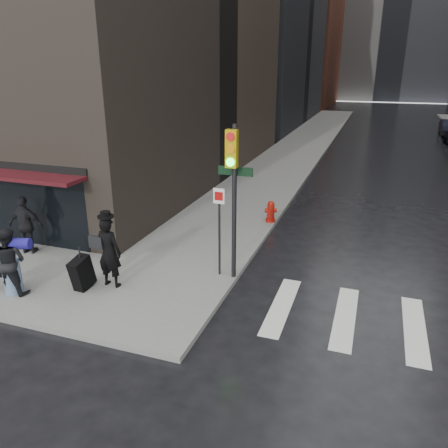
{
  "coord_description": "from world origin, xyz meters",
  "views": [
    {
      "loc": [
        5.35,
        -8.82,
        5.87
      ],
      "look_at": [
        1.23,
        2.98,
        1.3
      ],
      "focal_mm": 35.0,
      "sensor_mm": 36.0,
      "label": 1
    }
  ],
  "objects_px": {
    "fire_hydrant": "(271,212)",
    "man_greycoat": "(26,225)",
    "traffic_light": "(232,183)",
    "man_overcoat": "(103,255)",
    "man_jeans": "(10,261)"
  },
  "relations": [
    {
      "from": "man_overcoat",
      "to": "man_greycoat",
      "type": "xyz_separation_m",
      "value": [
        -3.62,
        1.15,
        0.02
      ]
    },
    {
      "from": "man_overcoat",
      "to": "fire_hydrant",
      "type": "bearing_deg",
      "value": -111.72
    },
    {
      "from": "traffic_light",
      "to": "fire_hydrant",
      "type": "xyz_separation_m",
      "value": [
        -0.06,
        5.01,
        -2.41
      ]
    },
    {
      "from": "man_greycoat",
      "to": "fire_hydrant",
      "type": "height_order",
      "value": "man_greycoat"
    },
    {
      "from": "man_jeans",
      "to": "man_greycoat",
      "type": "distance_m",
      "value": 2.73
    },
    {
      "from": "man_overcoat",
      "to": "fire_hydrant",
      "type": "height_order",
      "value": "man_overcoat"
    },
    {
      "from": "man_overcoat",
      "to": "traffic_light",
      "type": "bearing_deg",
      "value": -149.88
    },
    {
      "from": "man_greycoat",
      "to": "traffic_light",
      "type": "relative_size",
      "value": 0.43
    },
    {
      "from": "fire_hydrant",
      "to": "man_greycoat",
      "type": "bearing_deg",
      "value": -140.7
    },
    {
      "from": "man_greycoat",
      "to": "fire_hydrant",
      "type": "xyz_separation_m",
      "value": [
        6.66,
        5.45,
        -0.56
      ]
    },
    {
      "from": "fire_hydrant",
      "to": "man_jeans",
      "type": "bearing_deg",
      "value": -123.68
    },
    {
      "from": "man_overcoat",
      "to": "fire_hydrant",
      "type": "xyz_separation_m",
      "value": [
        3.04,
        6.6,
        -0.54
      ]
    },
    {
      "from": "man_greycoat",
      "to": "traffic_light",
      "type": "height_order",
      "value": "traffic_light"
    },
    {
      "from": "man_overcoat",
      "to": "traffic_light",
      "type": "distance_m",
      "value": 3.95
    },
    {
      "from": "man_jeans",
      "to": "fire_hydrant",
      "type": "bearing_deg",
      "value": -130.49
    }
  ]
}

